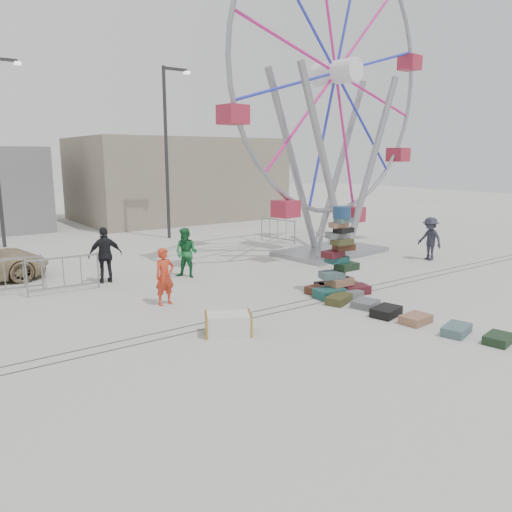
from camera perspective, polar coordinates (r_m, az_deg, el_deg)
ground at (r=12.46m, az=4.09°, el=-7.17°), size 90.00×90.00×0.00m
track_line_near at (r=12.90m, az=2.38°, el=-6.47°), size 40.00×0.04×0.01m
track_line_far at (r=13.21m, az=1.30°, el=-6.04°), size 40.00×0.04×0.01m
building_right at (r=32.55m, az=-9.07°, el=8.71°), size 12.00×8.00×5.00m
lamp_post_right at (r=24.51m, az=-10.04°, el=12.47°), size 1.41×0.25×8.00m
suitcase_tower at (r=14.61m, az=9.41°, el=-1.59°), size 1.84×1.59×2.56m
ferris_wheel at (r=20.48m, az=9.03°, el=17.48°), size 10.76×3.13×12.54m
steamer_trunk at (r=11.35m, az=-3.19°, el=-7.76°), size 1.19×1.01×0.48m
row_case_0 at (r=13.85m, az=9.45°, el=-4.89°), size 0.95×0.75×0.23m
row_case_1 at (r=13.63m, az=12.41°, el=-5.36°), size 0.79×0.74×0.19m
row_case_2 at (r=13.03m, az=14.65°, el=-6.16°), size 0.90×0.71×0.23m
row_case_3 at (r=12.69m, az=17.79°, el=-6.88°), size 0.76×0.58×0.20m
row_case_4 at (r=12.25m, az=21.93°, el=-7.82°), size 0.91×0.68×0.21m
row_case_5 at (r=12.05m, az=25.98°, el=-8.51°), size 0.76×0.61×0.19m
barricade_dummy_b at (r=16.03m, az=-26.79°, el=-2.13°), size 2.00×0.28×1.10m
barricade_dummy_c at (r=15.64m, az=-21.14°, el=-1.98°), size 2.00×0.23×1.10m
barricade_wheel_front at (r=18.27m, az=8.26°, el=0.53°), size 0.69×1.94×1.10m
barricade_wheel_back at (r=23.21m, az=2.50°, el=2.96°), size 0.51×1.98×1.10m
pedestrian_red at (r=13.62m, az=-10.39°, el=-2.32°), size 0.60×0.42×1.55m
pedestrian_green at (r=16.53m, az=-7.97°, el=0.36°), size 0.98×1.02×1.65m
pedestrian_black at (r=16.40m, az=-16.84°, el=0.11°), size 1.09×0.58×1.78m
pedestrian_grey at (r=20.27m, az=19.25°, el=1.88°), size 0.72×1.13×1.66m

